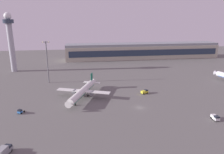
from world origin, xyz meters
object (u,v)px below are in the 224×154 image
(airplane_far_stand, at_px, (83,91))
(apron_light_west, at_px, (47,60))
(catering_truck, at_px, (4,151))
(baggage_tractor, at_px, (145,92))
(pushback_tug, at_px, (20,111))
(control_tower, at_px, (10,39))
(maintenance_van, at_px, (215,117))

(airplane_far_stand, height_order, apron_light_west, apron_light_west)
(airplane_far_stand, height_order, catering_truck, airplane_far_stand)
(baggage_tractor, height_order, apron_light_west, apron_light_west)
(baggage_tractor, bearing_deg, pushback_tug, -96.81)
(baggage_tractor, xyz_separation_m, catering_truck, (-61.31, -48.39, 0.40))
(control_tower, height_order, apron_light_west, control_tower)
(control_tower, height_order, airplane_far_stand, control_tower)
(baggage_tractor, relative_size, catering_truck, 0.75)
(control_tower, bearing_deg, baggage_tractor, -36.95)
(control_tower, height_order, catering_truck, control_tower)
(catering_truck, bearing_deg, airplane_far_stand, 78.52)
(maintenance_van, bearing_deg, baggage_tractor, -58.67)
(baggage_tractor, relative_size, maintenance_van, 1.08)
(pushback_tug, bearing_deg, control_tower, -44.87)
(baggage_tractor, height_order, pushback_tug, baggage_tractor)
(control_tower, distance_m, baggage_tractor, 115.77)
(control_tower, relative_size, apron_light_west, 1.67)
(airplane_far_stand, distance_m, baggage_tractor, 35.54)
(airplane_far_stand, relative_size, pushback_tug, 10.47)
(maintenance_van, distance_m, apron_light_west, 103.80)
(pushback_tug, height_order, apron_light_west, apron_light_west)
(control_tower, bearing_deg, apron_light_west, -48.99)
(control_tower, bearing_deg, airplane_far_stand, -51.49)
(maintenance_van, bearing_deg, control_tower, -40.97)
(control_tower, xyz_separation_m, maintenance_van, (110.37, -104.29, -25.53))
(airplane_far_stand, relative_size, catering_truck, 6.12)
(catering_truck, xyz_separation_m, apron_light_west, (3.50, 78.96, 14.30))
(baggage_tractor, bearing_deg, airplane_far_stand, -110.08)
(apron_light_west, bearing_deg, baggage_tractor, -27.87)
(maintenance_van, bearing_deg, catering_truck, 10.78)
(control_tower, xyz_separation_m, pushback_tug, (25.87, -85.02, -25.64))
(catering_truck, bearing_deg, baggage_tractor, 55.45)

